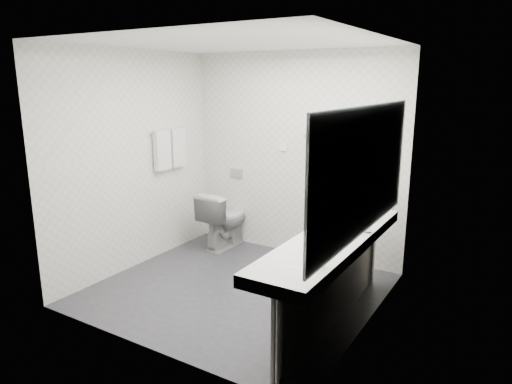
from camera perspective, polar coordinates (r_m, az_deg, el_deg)
The scene contains 32 objects.
floor at distance 5.01m, azimuth -2.41°, elevation -11.90°, with size 2.80×2.80×0.00m, color #2E2D34.
ceiling at distance 4.53m, azimuth -2.74°, elevation 17.95°, with size 2.80×2.80×0.00m, color white.
wall_back at distance 5.72m, azimuth 4.73°, elevation 4.45°, with size 2.80×2.80×0.00m, color silver.
wall_front at distance 3.63m, azimuth -14.06°, elevation -1.24°, with size 2.80×2.80×0.00m, color silver.
wall_left at distance 5.50m, azimuth -14.79°, elevation 3.69°, with size 2.60×2.60×0.00m, color silver.
wall_right at distance 4.02m, azimuth 14.25°, elevation 0.16°, with size 2.60×2.60×0.00m, color silver.
vanity_counter at distance 4.05m, azimuth 9.30°, elevation -6.13°, with size 0.55×2.20×0.10m, color white.
vanity_panel at distance 4.20m, azimuth 9.39°, elevation -11.65°, with size 0.03×2.15×0.75m, color gray.
vanity_post_near at distance 3.36m, azimuth 2.81°, elevation -18.42°, with size 0.06×0.06×0.75m, color silver.
vanity_post_far at distance 5.10m, azimuth 14.16°, elevation -7.24°, with size 0.06×0.06×0.75m, color silver.
mirror at distance 3.79m, azimuth 13.31°, elevation 2.53°, with size 0.02×2.20×1.05m, color #B2BCC6.
basin_near at distance 3.48m, azimuth 5.21°, elevation -8.74°, with size 0.40×0.31×0.05m, color white.
basin_far at distance 4.62m, azimuth 12.38°, elevation -3.33°, with size 0.40×0.31×0.05m, color white.
faucet_near at distance 3.37m, azimuth 8.24°, elevation -7.93°, with size 0.04×0.04×0.15m, color silver.
faucet_far at distance 4.54m, azimuth 14.76°, elevation -2.58°, with size 0.04×0.04×0.15m, color silver.
soap_bottle_a at distance 4.04m, azimuth 9.24°, elevation -4.57°, with size 0.05×0.05×0.11m, color beige.
soap_bottle_b at distance 4.19m, azimuth 11.35°, elevation -4.18°, with size 0.07×0.07×0.09m, color beige.
soap_bottle_c at distance 3.89m, azimuth 8.85°, elevation -5.26°, with size 0.04×0.04×0.12m, color beige.
glass_left at distance 4.17m, azimuth 11.76°, elevation -4.11°, with size 0.06×0.06×0.11m, color silver.
glass_right at distance 4.19m, azimuth 13.63°, elevation -4.08°, with size 0.06×0.06×0.12m, color silver.
toilet at distance 6.11m, azimuth -3.94°, elevation -3.36°, with size 0.42×0.74×0.75m, color white.
flush_plate at distance 6.18m, azimuth -2.44°, elevation 2.35°, with size 0.18×0.02×0.12m, color #B2B5BA.
pedal_bin at distance 5.36m, azimuth 5.59°, elevation -8.32°, with size 0.23×0.23×0.32m, color #B2B5BA.
bin_lid at distance 5.30m, azimuth 5.63°, elevation -6.65°, with size 0.23×0.23×0.01m, color #B2B5BA.
towel_rail at distance 5.82m, azimuth -10.71°, elevation 7.40°, with size 0.02×0.02×0.62m, color silver.
towel_near at distance 5.74m, azimuth -11.48°, elevation 5.07°, with size 0.07×0.24×0.48m, color silver.
towel_far at distance 5.94m, azimuth -9.64°, elevation 5.43°, with size 0.07×0.24×0.48m, color silver.
dryer_cradle at distance 5.55m, azimuth 6.96°, elevation 6.73°, with size 0.10×0.04×0.14m, color gray.
dryer_barrel at distance 5.48m, azimuth 6.67°, elevation 6.97°, with size 0.08×0.08×0.14m, color gray.
dryer_cord at distance 5.57m, azimuth 6.82°, elevation 4.16°, with size 0.02×0.02×0.35m, color black.
switch_plate_a at distance 5.76m, azimuth 3.36°, elevation 5.55°, with size 0.09×0.02×0.09m, color white.
switch_plate_b at distance 5.47m, azimuth 9.86°, elevation 4.94°, with size 0.09×0.02×0.09m, color white.
Camera 1 is at (2.53, -3.75, 2.15)m, focal length 32.45 mm.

